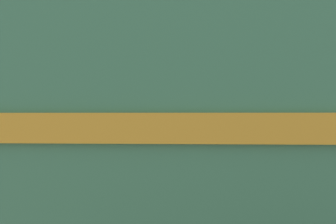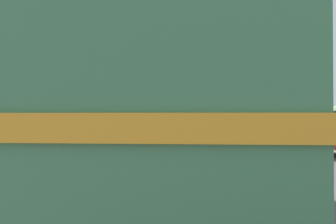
# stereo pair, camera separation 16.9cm
# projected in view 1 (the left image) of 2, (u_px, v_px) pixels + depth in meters

# --- Properties ---
(ground) EXTENTS (32.00, 26.00, 0.02)m
(ground) POSITION_uv_depth(u_px,v_px,m) (229.00, 176.00, 8.16)
(ground) COLOR #4F4448
(breakwater) EXTENTS (31.36, 1.93, 2.44)m
(breakwater) POSITION_uv_depth(u_px,v_px,m) (175.00, 131.00, 19.94)
(breakwater) COLOR gray
(breakwater) RESTS_ON ground
(vintage_coach) EXTENTS (3.89, 8.87, 3.70)m
(vintage_coach) POSITION_uv_depth(u_px,v_px,m) (175.00, 99.00, 6.12)
(vintage_coach) COLOR black
(vintage_coach) RESTS_ON ground
(parked_car_nearest) EXTENTS (4.11, 1.75, 1.86)m
(parked_car_nearest) POSITION_uv_depth(u_px,v_px,m) (323.00, 133.00, 12.54)
(parked_car_nearest) COLOR black
(parked_car_nearest) RESTS_ON ground
(lamp_post) EXTENTS (0.78, 0.97, 6.64)m
(lamp_post) POSITION_uv_depth(u_px,v_px,m) (239.00, 74.00, 14.42)
(lamp_post) COLOR #5B5B60
(lamp_post) RESTS_ON ground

